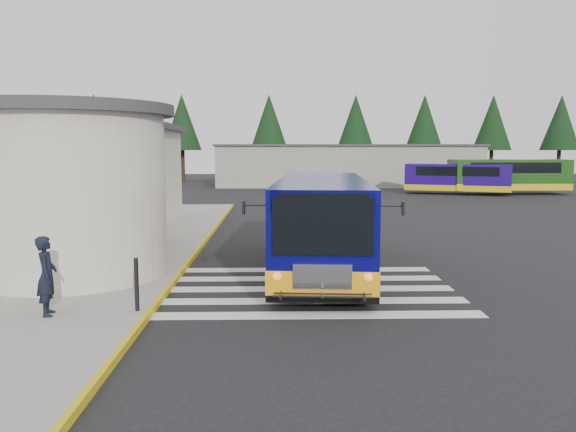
{
  "coord_description": "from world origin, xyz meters",
  "views": [
    {
      "loc": [
        -1.22,
        -15.45,
        3.72
      ],
      "look_at": [
        -0.9,
        -0.5,
        1.94
      ],
      "focal_mm": 35.0,
      "sensor_mm": 36.0,
      "label": 1
    }
  ],
  "objects_px": {
    "transit_bus": "(322,227)",
    "bollard": "(137,284)",
    "pedestrian_a": "(47,276)",
    "pedestrian_b": "(70,254)",
    "far_bus_a": "(457,177)",
    "far_bus_b": "(509,175)"
  },
  "relations": [
    {
      "from": "transit_bus",
      "to": "pedestrian_b",
      "type": "relative_size",
      "value": 6.49
    },
    {
      "from": "transit_bus",
      "to": "bollard",
      "type": "height_order",
      "value": "transit_bus"
    },
    {
      "from": "far_bus_a",
      "to": "far_bus_b",
      "type": "distance_m",
      "value": 4.34
    },
    {
      "from": "pedestrian_b",
      "to": "far_bus_a",
      "type": "xyz_separation_m",
      "value": [
        20.54,
        31.21,
        0.47
      ]
    },
    {
      "from": "far_bus_b",
      "to": "transit_bus",
      "type": "bearing_deg",
      "value": 147.39
    },
    {
      "from": "pedestrian_b",
      "to": "far_bus_b",
      "type": "distance_m",
      "value": 40.05
    },
    {
      "from": "transit_bus",
      "to": "pedestrian_a",
      "type": "relative_size",
      "value": 5.87
    },
    {
      "from": "bollard",
      "to": "far_bus_b",
      "type": "distance_m",
      "value": 40.79
    },
    {
      "from": "far_bus_b",
      "to": "bollard",
      "type": "bearing_deg",
      "value": 145.48
    },
    {
      "from": "transit_bus",
      "to": "far_bus_b",
      "type": "height_order",
      "value": "far_bus_b"
    },
    {
      "from": "bollard",
      "to": "far_bus_a",
      "type": "relative_size",
      "value": 0.14
    },
    {
      "from": "transit_bus",
      "to": "far_bus_a",
      "type": "distance_m",
      "value": 32.2
    },
    {
      "from": "far_bus_a",
      "to": "far_bus_b",
      "type": "bearing_deg",
      "value": -66.39
    },
    {
      "from": "pedestrian_b",
      "to": "far_bus_a",
      "type": "relative_size",
      "value": 0.18
    },
    {
      "from": "pedestrian_a",
      "to": "pedestrian_b",
      "type": "bearing_deg",
      "value": -3.1
    },
    {
      "from": "transit_bus",
      "to": "pedestrian_b",
      "type": "distance_m",
      "value": 7.22
    },
    {
      "from": "transit_bus",
      "to": "bollard",
      "type": "xyz_separation_m",
      "value": [
        -4.48,
        -4.71,
        -0.6
      ]
    },
    {
      "from": "transit_bus",
      "to": "bollard",
      "type": "relative_size",
      "value": 8.53
    },
    {
      "from": "pedestrian_a",
      "to": "far_bus_b",
      "type": "distance_m",
      "value": 42.06
    },
    {
      "from": "bollard",
      "to": "far_bus_a",
      "type": "distance_m",
      "value": 38.43
    },
    {
      "from": "transit_bus",
      "to": "pedestrian_a",
      "type": "bearing_deg",
      "value": -137.32
    },
    {
      "from": "pedestrian_b",
      "to": "far_bus_b",
      "type": "bearing_deg",
      "value": 97.97
    }
  ]
}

